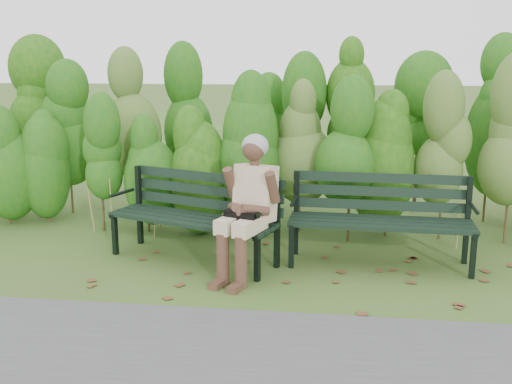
# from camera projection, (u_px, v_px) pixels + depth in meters

# --- Properties ---
(ground) EXTENTS (80.00, 80.00, 0.00)m
(ground) POSITION_uv_depth(u_px,v_px,m) (251.00, 272.00, 6.01)
(ground) COLOR #475828
(hedge_band) EXTENTS (11.04, 1.67, 2.42)m
(hedge_band) POSITION_uv_depth(u_px,v_px,m) (272.00, 126.00, 7.53)
(hedge_band) COLOR #47381E
(hedge_band) RESTS_ON ground
(leaf_litter) EXTENTS (5.52, 2.27, 0.01)m
(leaf_litter) POSITION_uv_depth(u_px,v_px,m) (213.00, 271.00, 6.05)
(leaf_litter) COLOR brown
(leaf_litter) RESTS_ON ground
(bench_left) EXTENTS (1.92, 1.18, 0.91)m
(bench_left) POSITION_uv_depth(u_px,v_px,m) (198.00, 209.00, 6.32)
(bench_left) COLOR black
(bench_left) RESTS_ON ground
(bench_right) EXTENTS (1.88, 0.68, 0.93)m
(bench_right) POSITION_uv_depth(u_px,v_px,m) (380.00, 212.00, 6.18)
(bench_right) COLOR black
(bench_right) RESTS_ON ground
(seated_woman) EXTENTS (0.64, 0.88, 1.39)m
(seated_woman) POSITION_uv_depth(u_px,v_px,m) (249.00, 199.00, 5.78)
(seated_woman) COLOR beige
(seated_woman) RESTS_ON ground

